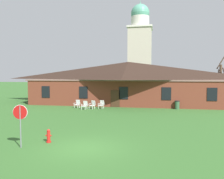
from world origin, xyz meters
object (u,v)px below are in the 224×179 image
object	(u,v)px
lawn_chair_by_porch	(77,104)
lawn_chair_middle	(102,104)
lawn_chair_near_door	(85,105)
fire_hydrant	(49,136)
stop_sign	(20,117)
trash_bin	(177,105)
lawn_chair_left_end	(93,105)

from	to	relation	value
lawn_chair_by_porch	lawn_chair_middle	bearing A→B (deg)	1.75
lawn_chair_near_door	fire_hydrant	size ratio (longest dim) A/B	1.21
lawn_chair_by_porch	lawn_chair_middle	size ratio (longest dim) A/B	1.00
stop_sign	fire_hydrant	distance (m)	2.06
trash_bin	lawn_chair_middle	bearing A→B (deg)	-173.46
fire_hydrant	lawn_chair_left_end	bearing A→B (deg)	94.24
lawn_chair_middle	trash_bin	bearing A→B (deg)	6.54
lawn_chair_left_end	lawn_chair_by_porch	bearing A→B (deg)	169.03
lawn_chair_by_porch	trash_bin	size ratio (longest dim) A/B	0.98
lawn_chair_middle	trash_bin	distance (m)	8.80
lawn_chair_left_end	trash_bin	xyz separation A→B (m)	(9.71, 1.48, -0.00)
lawn_chair_by_porch	lawn_chair_left_end	bearing A→B (deg)	-10.97
stop_sign	lawn_chair_by_porch	xyz separation A→B (m)	(-1.94, 15.10, -1.18)
lawn_chair_near_door	trash_bin	bearing A→B (deg)	11.18
lawn_chair_by_porch	fire_hydrant	bearing A→B (deg)	-77.86
stop_sign	lawn_chair_middle	bearing A→B (deg)	86.16
stop_sign	lawn_chair_near_door	distance (m)	14.19
lawn_chair_by_porch	lawn_chair_middle	xyz separation A→B (m)	(2.96, 0.09, 0.00)
lawn_chair_by_porch	fire_hydrant	size ratio (longest dim) A/B	1.21
lawn_chair_near_door	lawn_chair_middle	distance (m)	2.04
stop_sign	lawn_chair_by_porch	distance (m)	15.27
lawn_chair_middle	trash_bin	xyz separation A→B (m)	(8.74, 1.00, -0.00)
lawn_chair_near_door	lawn_chair_middle	xyz separation A→B (m)	(1.73, 1.07, 0.00)
stop_sign	trash_bin	distance (m)	18.95
lawn_chair_near_door	lawn_chair_middle	bearing A→B (deg)	31.63
lawn_chair_by_porch	fire_hydrant	xyz separation A→B (m)	(2.99, -13.91, -0.12)
lawn_chair_near_door	lawn_chair_left_end	bearing A→B (deg)	37.73
lawn_chair_middle	stop_sign	bearing A→B (deg)	-93.84
fire_hydrant	lawn_chair_middle	bearing A→B (deg)	90.14
lawn_chair_middle	fire_hydrant	bearing A→B (deg)	-89.86
fire_hydrant	trash_bin	world-z (taller)	trash_bin
lawn_chair_by_porch	lawn_chair_middle	distance (m)	2.96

